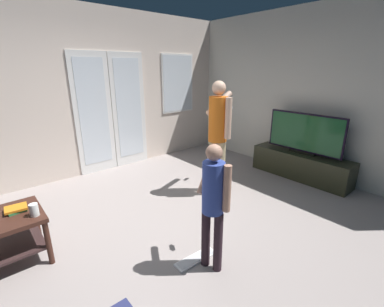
# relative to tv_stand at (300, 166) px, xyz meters

# --- Properties ---
(ground_plane) EXTENTS (6.38, 4.79, 0.02)m
(ground_plane) POSITION_rel_tv_stand_xyz_m (-2.87, 0.20, -0.23)
(ground_plane) COLOR #9F928E
(wall_back_with_doors) EXTENTS (6.38, 0.09, 2.78)m
(wall_back_with_doors) POSITION_rel_tv_stand_xyz_m (-2.77, 2.56, 1.14)
(wall_back_with_doors) COLOR beige
(wall_back_with_doors) RESTS_ON ground_plane
(wall_right_plain) EXTENTS (0.06, 4.79, 2.75)m
(wall_right_plain) POSITION_rel_tv_stand_xyz_m (0.29, 0.20, 1.16)
(wall_right_plain) COLOR beige
(wall_right_plain) RESTS_ON ground_plane
(tv_stand) EXTENTS (0.42, 1.62, 0.43)m
(tv_stand) POSITION_rel_tv_stand_xyz_m (0.00, 0.00, 0.00)
(tv_stand) COLOR #282A1A
(tv_stand) RESTS_ON ground_plane
(flat_screen_tv) EXTENTS (0.08, 1.24, 0.67)m
(flat_screen_tv) POSITION_rel_tv_stand_xyz_m (-0.00, 0.00, 0.55)
(flat_screen_tv) COLOR black
(flat_screen_tv) RESTS_ON tv_stand
(person_adult) EXTENTS (0.68, 0.49, 1.63)m
(person_adult) POSITION_rel_tv_stand_xyz_m (-1.45, 0.55, 0.76)
(person_adult) COLOR tan
(person_adult) RESTS_ON ground_plane
(person_child) EXTENTS (0.36, 0.39, 1.20)m
(person_child) POSITION_rel_tv_stand_xyz_m (-2.62, -0.53, 0.50)
(person_child) COLOR #2C1D25
(person_child) RESTS_ON ground_plane
(loose_keyboard) EXTENTS (0.45, 0.15, 0.02)m
(loose_keyboard) POSITION_rel_tv_stand_xyz_m (-2.68, -0.37, -0.21)
(loose_keyboard) COLOR white
(loose_keyboard) RESTS_ON ground_plane
(cup_near_edge) EXTENTS (0.08, 0.08, 0.12)m
(cup_near_edge) POSITION_rel_tv_stand_xyz_m (-3.81, 0.59, 0.33)
(cup_near_edge) COLOR white
(cup_near_edge) RESTS_ON coffee_table
(book_stack) EXTENTS (0.20, 0.17, 0.04)m
(book_stack) POSITION_rel_tv_stand_xyz_m (-3.92, 0.79, 0.30)
(book_stack) COLOR #378A49
(book_stack) RESTS_ON coffee_table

